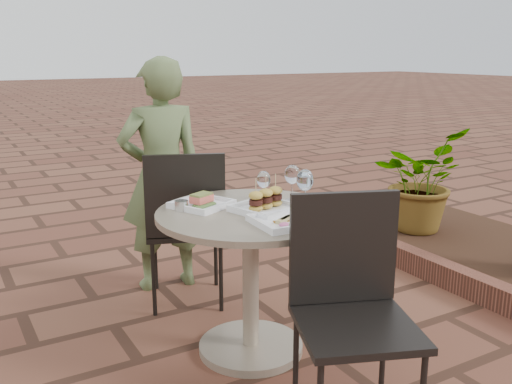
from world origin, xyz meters
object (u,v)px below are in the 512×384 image
diner (162,176)px  plate_sliders (266,204)px  chair_near (350,293)px  plate_salmon (202,203)px  plate_tuna (284,221)px  cafe_table (251,260)px  chair_far (185,217)px

diner → plate_sliders: 1.05m
chair_near → plate_salmon: size_ratio=2.87×
plate_salmon → plate_tuna: size_ratio=1.21×
diner → plate_tuna: (0.09, -1.26, 0.03)m
chair_near → plate_sliders: (-0.01, 0.62, 0.22)m
chair_near → plate_tuna: chair_near is taller
cafe_table → diner: size_ratio=0.62×
chair_near → plate_tuna: 0.45m
chair_far → plate_tuna: (0.09, -0.90, 0.20)m
chair_far → plate_salmon: 0.50m
chair_far → chair_near: size_ratio=1.00×
cafe_table → plate_salmon: 0.36m
cafe_table → plate_tuna: 0.37m
chair_near → plate_tuna: size_ratio=3.46×
chair_near → plate_salmon: (-0.24, 0.85, 0.20)m
cafe_table → diner: bearing=93.7°
chair_near → plate_salmon: bearing=127.1°
plate_salmon → plate_sliders: bearing=-44.5°
chair_near → plate_sliders: bearing=112.4°
diner → plate_salmon: diner is taller
cafe_table → diner: (-0.06, 1.00, 0.24)m
chair_far → plate_tuna: bearing=117.4°
plate_sliders → plate_tuna: 0.22m
chair_far → plate_sliders: chair_far is taller
plate_salmon → plate_sliders: 0.32m
diner → plate_salmon: (-0.10, -0.81, 0.03)m
chair_near → plate_sliders: 0.66m
chair_far → plate_salmon: chair_far is taller
chair_far → plate_sliders: bearing=122.3°
plate_sliders → cafe_table: bearing=148.5°
cafe_table → plate_sliders: size_ratio=2.74×
chair_near → plate_sliders: size_ratio=2.83×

